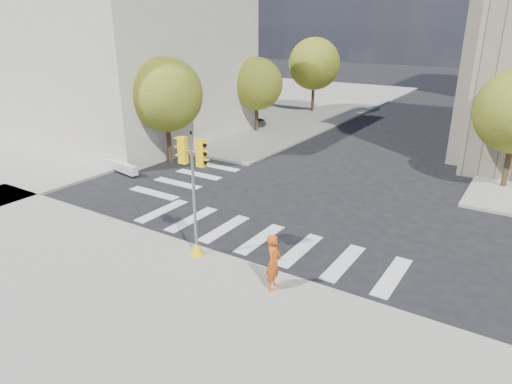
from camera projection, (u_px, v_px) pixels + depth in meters
The scene contains 10 objects.
ground at pixel (286, 222), 20.00m from camera, with size 160.00×160.00×0.00m, color black.
sidewalk_near at pixel (71, 374), 11.31m from camera, with size 30.00×14.00×0.15m, color gray.
sidewalk_far_left at pixel (243, 100), 50.58m from camera, with size 28.00×40.00×0.15m, color gray.
classical_building at pixel (107, 47), 34.16m from camera, with size 19.00×15.00×12.70m.
tree_lw_near at pixel (166, 95), 26.99m from camera, with size 4.40×4.40×6.41m.
tree_lw_mid at pixel (257, 84), 35.03m from camera, with size 4.00×4.00×5.77m.
tree_lw_far at pixel (314, 64), 42.64m from camera, with size 4.80×4.80×6.95m.
traffic_signal at pixel (194, 205), 16.26m from camera, with size 1.07×0.56×4.66m.
photographer at pixel (274, 262), 14.49m from camera, with size 0.69×0.45×1.89m, color #C85012.
planter_wall at pixel (107, 161), 27.36m from camera, with size 6.00×0.40×0.50m, color silver.
Camera 1 is at (8.74, -16.09, 8.27)m, focal length 32.00 mm.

